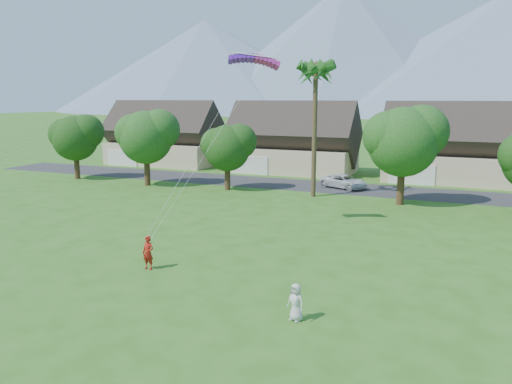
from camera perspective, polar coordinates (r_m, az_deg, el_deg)
The scene contains 10 objects.
ground at distance 21.64m, azimuth -10.77°, elevation -14.58°, with size 500.00×500.00×0.00m, color #2D6019.
street at distance 52.17m, azimuth 10.38°, elevation 0.42°, with size 90.00×7.00×0.01m, color #2D2D30.
kite_flyer at distance 27.79m, azimuth -12.22°, elevation -6.81°, with size 0.67×0.44×1.85m, color #A61B12.
watcher at distance 21.33m, azimuth 4.57°, elevation -12.44°, with size 0.78×0.51×1.60m, color silver.
parked_car at distance 52.13m, azimuth 10.02°, elevation 1.19°, with size 2.31×5.01×1.39m, color silver.
mountain_ridge at distance 276.85m, azimuth 23.57°, elevation 13.98°, with size 540.00×240.00×70.00m.
houses_row at distance 60.35m, azimuth 12.85°, elevation 5.00°, with size 72.75×8.19×8.86m.
tree_row at distance 45.93m, azimuth 7.49°, elevation 5.27°, with size 62.27×6.67×8.45m.
fan_palm at distance 46.60m, azimuth 6.86°, elevation 13.87°, with size 3.00×3.00×13.80m.
parafoil_kite at distance 34.17m, azimuth -0.19°, elevation 15.01°, with size 3.63×1.66×0.50m.
Camera 1 is at (11.12, -16.13, 9.18)m, focal length 35.00 mm.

